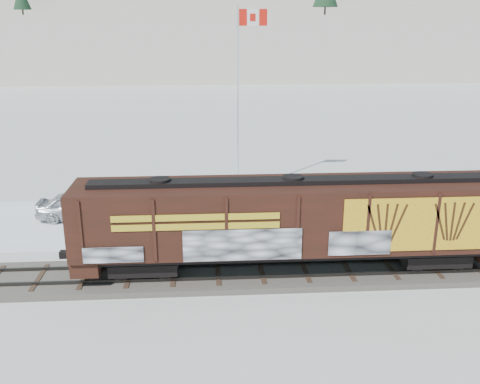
{
  "coord_description": "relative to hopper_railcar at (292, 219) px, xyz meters",
  "views": [
    {
      "loc": [
        -2.43,
        -22.09,
        11.3
      ],
      "look_at": [
        -0.8,
        3.0,
        3.14
      ],
      "focal_mm": 40.0,
      "sensor_mm": 36.0,
      "label": 1
    }
  ],
  "objects": [
    {
      "name": "rail_track",
      "position": [
        -1.33,
        0.01,
        -2.67
      ],
      "size": [
        50.0,
        3.4,
        0.43
      ],
      "color": "#59544C",
      "rests_on": "ground"
    },
    {
      "name": "parking_strip",
      "position": [
        -1.33,
        7.51,
        -2.81
      ],
      "size": [
        40.0,
        8.0,
        0.03
      ],
      "primitive_type": "cube",
      "color": "white",
      "rests_on": "ground"
    },
    {
      "name": "car_silver",
      "position": [
        -11.34,
        8.06,
        -1.99
      ],
      "size": [
        4.76,
        1.99,
        1.61
      ],
      "primitive_type": "imported",
      "rotation": [
        0.0,
        0.0,
        1.55
      ],
      "color": "silver",
      "rests_on": "parking_strip"
    },
    {
      "name": "car_dark",
      "position": [
        4.06,
        6.4,
        -2.04
      ],
      "size": [
        5.49,
        3.07,
        1.5
      ],
      "primitive_type": "imported",
      "rotation": [
        0.0,
        0.0,
        1.77
      ],
      "color": "black",
      "rests_on": "parking_strip"
    },
    {
      "name": "flagpole",
      "position": [
        -1.56,
        12.5,
        1.69
      ],
      "size": [
        2.3,
        0.9,
        12.1
      ],
      "color": "silver",
      "rests_on": "ground"
    },
    {
      "name": "ground",
      "position": [
        -1.33,
        0.01,
        -2.82
      ],
      "size": [
        500.0,
        500.0,
        0.0
      ],
      "primitive_type": "plane",
      "color": "white",
      "rests_on": "ground"
    },
    {
      "name": "hopper_railcar",
      "position": [
        0.0,
        0.0,
        0.0
      ],
      "size": [
        19.23,
        3.06,
        4.25
      ],
      "color": "black",
      "rests_on": "rail_track"
    },
    {
      "name": "hillside",
      "position": [
        -1.38,
        139.8,
        11.55
      ],
      "size": [
        360.0,
        110.0,
        93.0
      ],
      "color": "white",
      "rests_on": "ground"
    },
    {
      "name": "car_white",
      "position": [
        -0.16,
        7.66,
        -1.99
      ],
      "size": [
        5.15,
        3.45,
        1.61
      ],
      "primitive_type": "imported",
      "rotation": [
        0.0,
        0.0,
        1.97
      ],
      "color": "white",
      "rests_on": "parking_strip"
    }
  ]
}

